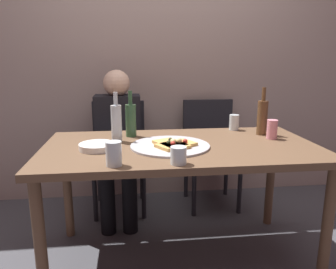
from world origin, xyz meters
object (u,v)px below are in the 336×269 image
at_px(pizza_tray, 170,146).
at_px(chair_left, 119,148).
at_px(tumbler_near, 234,122).
at_px(guest_in_sweater, 118,138).
at_px(pizza_slice_extra, 177,144).
at_px(tumbler_far, 114,154).
at_px(wine_glass, 178,155).
at_px(soda_can, 272,129).
at_px(water_bottle, 116,122).
at_px(beer_bottle, 131,119).
at_px(wine_bottle, 262,117).
at_px(plate_stack, 97,146).
at_px(chair_right, 210,146).
at_px(pizza_slice_last, 171,144).
at_px(dining_table, 181,157).

bearing_deg(pizza_tray, chair_left, 110.56).
relative_size(tumbler_near, guest_in_sweater, 0.09).
bearing_deg(tumbler_near, pizza_slice_extra, -137.72).
distance_m(tumbler_near, tumbler_far, 1.08).
relative_size(tumbler_near, wine_glass, 1.26).
relative_size(pizza_tray, tumbler_near, 4.21).
bearing_deg(pizza_slice_extra, soda_can, 13.60).
xyz_separation_m(water_bottle, soda_can, (0.98, -0.05, -0.06)).
bearing_deg(tumbler_far, beer_bottle, 81.63).
bearing_deg(pizza_slice_extra, wine_bottle, 23.98).
distance_m(wine_bottle, tumbler_near, 0.22).
height_order(wine_glass, guest_in_sweater, guest_in_sweater).
xyz_separation_m(tumbler_far, soda_can, (0.98, 0.42, 0.00)).
relative_size(wine_bottle, soda_can, 2.60).
xyz_separation_m(tumbler_near, tumbler_far, (-0.82, -0.70, 0.00)).
distance_m(plate_stack, guest_in_sweater, 0.74).
bearing_deg(chair_right, beer_bottle, 40.26).
bearing_deg(wine_bottle, tumbler_near, 130.83).
bearing_deg(pizza_slice_last, beer_bottle, 126.01).
bearing_deg(chair_right, dining_table, 64.65).
bearing_deg(beer_bottle, chair_left, 100.11).
bearing_deg(soda_can, chair_right, 105.46).
relative_size(beer_bottle, wine_glass, 3.44).
xyz_separation_m(pizza_slice_last, water_bottle, (-0.31, 0.19, 0.10)).
bearing_deg(chair_right, pizza_slice_last, 62.84).
bearing_deg(dining_table, wine_bottle, 18.69).
height_order(tumbler_near, chair_right, chair_right).
distance_m(dining_table, tumbler_far, 0.53).
xyz_separation_m(pizza_tray, guest_in_sweater, (-0.32, 0.71, -0.12)).
bearing_deg(beer_bottle, guest_in_sweater, 103.58).
height_order(pizza_slice_extra, beer_bottle, beer_bottle).
bearing_deg(pizza_slice_extra, plate_stack, 175.75).
xyz_separation_m(beer_bottle, chair_left, (-0.10, 0.58, -0.36)).
distance_m(soda_can, chair_left, 1.28).
xyz_separation_m(dining_table, water_bottle, (-0.38, 0.12, 0.20)).
bearing_deg(pizza_slice_extra, chair_left, 111.59).
distance_m(dining_table, pizza_slice_extra, 0.13).
distance_m(tumbler_near, chair_right, 0.56).
relative_size(pizza_slice_last, guest_in_sweater, 0.22).
distance_m(tumbler_far, chair_left, 1.21).
height_order(pizza_tray, wine_bottle, wine_bottle).
xyz_separation_m(dining_table, chair_left, (-0.39, 0.83, -0.16)).
bearing_deg(soda_can, wine_bottle, 98.88).
xyz_separation_m(plate_stack, chair_right, (0.88, 0.87, -0.26)).
height_order(wine_glass, soda_can, soda_can).
xyz_separation_m(beer_bottle, wine_glass, (0.22, -0.60, -0.07)).
xyz_separation_m(pizza_slice_extra, plate_stack, (-0.45, 0.03, -0.01)).
relative_size(pizza_slice_extra, soda_can, 2.09).
bearing_deg(wine_bottle, chair_left, 147.14).
distance_m(pizza_slice_extra, guest_in_sweater, 0.84).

